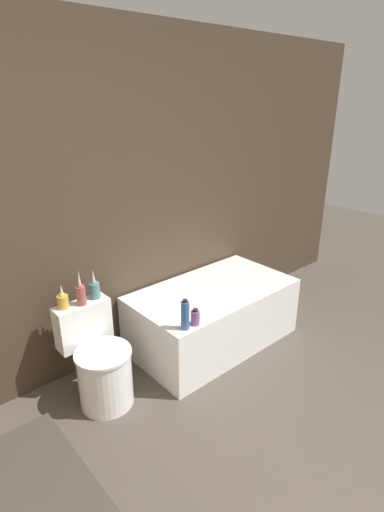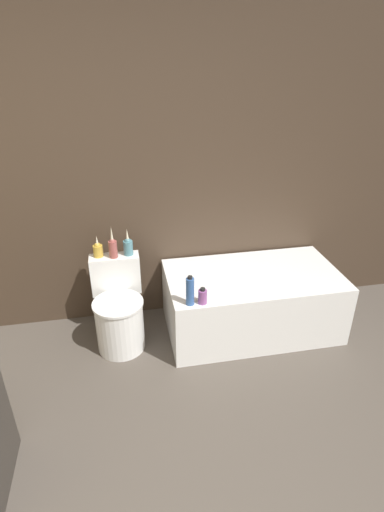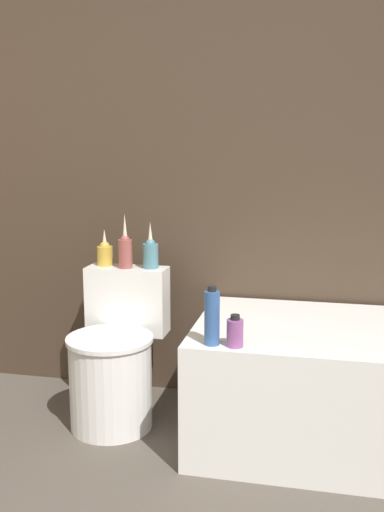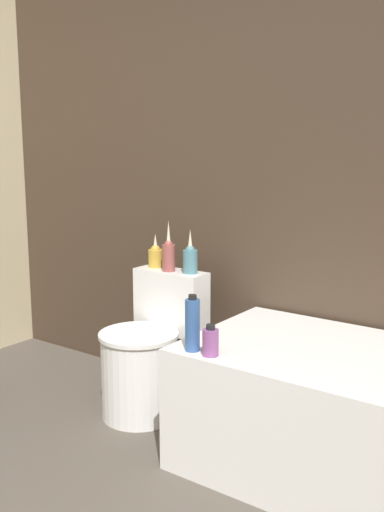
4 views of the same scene
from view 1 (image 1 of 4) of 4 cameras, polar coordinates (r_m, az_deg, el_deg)
name	(u,v)px [view 1 (image 1 of 4)]	position (r m, az deg, el deg)	size (l,w,h in m)	color
wall_back_tiled	(93,208)	(3.06, -13.97, 6.68)	(6.40, 0.06, 2.60)	#423326
bathtub	(213,315)	(3.57, 2.97, -8.37)	(1.43, 0.79, 0.53)	white
toilet	(100,364)	(3.02, -13.01, -14.83)	(0.40, 0.54, 0.70)	white
vase_gold	(63,300)	(2.90, -17.99, -5.98)	(0.08, 0.08, 0.18)	gold
vase_silver	(81,293)	(2.90, -15.61, -5.14)	(0.07, 0.07, 0.26)	#994C47
vase_bronze	(94,288)	(2.97, -13.76, -4.52)	(0.08, 0.08, 0.23)	teal
shampoo_bottle_tall	(185,315)	(2.83, -0.98, -8.45)	(0.06, 0.06, 0.23)	#335999
shampoo_bottle_short	(195,318)	(2.91, 0.47, -8.78)	(0.06, 0.06, 0.13)	#8C4C8C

